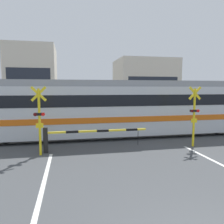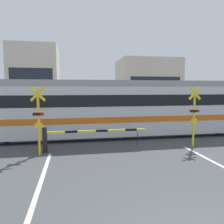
{
  "view_description": "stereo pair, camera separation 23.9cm",
  "coord_description": "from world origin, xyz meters",
  "px_view_note": "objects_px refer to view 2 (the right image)",
  "views": [
    {
      "loc": [
        -2.52,
        -2.6,
        2.97
      ],
      "look_at": [
        0.0,
        9.86,
        1.6
      ],
      "focal_mm": 35.0,
      "sensor_mm": 36.0,
      "label": 1
    },
    {
      "loc": [
        -2.28,
        -2.65,
        2.97
      ],
      "look_at": [
        0.0,
        9.86,
        1.6
      ],
      "focal_mm": 35.0,
      "sensor_mm": 36.0,
      "label": 2
    }
  ],
  "objects_px": {
    "crossing_barrier_near": "(75,135)",
    "crossing_barrier_far": "(130,117)",
    "crossing_signal_left": "(39,117)",
    "commuter_train": "(119,107)",
    "crossing_signal_right": "(194,114)",
    "pedestrian": "(82,114)"
  },
  "relations": [
    {
      "from": "commuter_train",
      "to": "pedestrian",
      "type": "xyz_separation_m",
      "value": [
        -2.1,
        4.87,
        -0.94
      ]
    },
    {
      "from": "crossing_barrier_near",
      "to": "pedestrian",
      "type": "distance_m",
      "value": 7.8
    },
    {
      "from": "crossing_barrier_near",
      "to": "crossing_signal_right",
      "type": "relative_size",
      "value": 1.61
    },
    {
      "from": "commuter_train",
      "to": "crossing_signal_right",
      "type": "relative_size",
      "value": 6.74
    },
    {
      "from": "commuter_train",
      "to": "crossing_barrier_near",
      "type": "bearing_deg",
      "value": -133.36
    },
    {
      "from": "crossing_signal_left",
      "to": "pedestrian",
      "type": "bearing_deg",
      "value": 74.57
    },
    {
      "from": "commuter_train",
      "to": "crossing_signal_left",
      "type": "xyz_separation_m",
      "value": [
        -4.34,
        -3.22,
        -0.14
      ]
    },
    {
      "from": "crossing_barrier_far",
      "to": "crossing_signal_left",
      "type": "bearing_deg",
      "value": -132.68
    },
    {
      "from": "commuter_train",
      "to": "crossing_barrier_far",
      "type": "height_order",
      "value": "commuter_train"
    },
    {
      "from": "crossing_barrier_near",
      "to": "crossing_barrier_far",
      "type": "bearing_deg",
      "value": 54.63
    },
    {
      "from": "crossing_signal_left",
      "to": "commuter_train",
      "type": "bearing_deg",
      "value": 36.58
    },
    {
      "from": "crossing_barrier_near",
      "to": "commuter_train",
      "type": "bearing_deg",
      "value": 46.64
    },
    {
      "from": "crossing_barrier_near",
      "to": "crossing_signal_left",
      "type": "xyz_separation_m",
      "value": [
        -1.59,
        -0.31,
        0.92
      ]
    },
    {
      "from": "crossing_barrier_far",
      "to": "crossing_signal_right",
      "type": "distance_m",
      "value": 6.71
    },
    {
      "from": "crossing_signal_right",
      "to": "crossing_signal_left",
      "type": "bearing_deg",
      "value": 180.0
    },
    {
      "from": "pedestrian",
      "to": "crossing_signal_left",
      "type": "bearing_deg",
      "value": -105.43
    },
    {
      "from": "crossing_signal_left",
      "to": "crossing_signal_right",
      "type": "bearing_deg",
      "value": 0.0
    },
    {
      "from": "commuter_train",
      "to": "crossing_signal_right",
      "type": "distance_m",
      "value": 4.54
    },
    {
      "from": "commuter_train",
      "to": "crossing_barrier_far",
      "type": "bearing_deg",
      "value": 63.47
    },
    {
      "from": "crossing_signal_left",
      "to": "pedestrian",
      "type": "height_order",
      "value": "crossing_signal_left"
    },
    {
      "from": "crossing_signal_left",
      "to": "pedestrian",
      "type": "distance_m",
      "value": 8.42
    },
    {
      "from": "crossing_barrier_near",
      "to": "crossing_barrier_far",
      "type": "relative_size",
      "value": 1.0
    }
  ]
}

